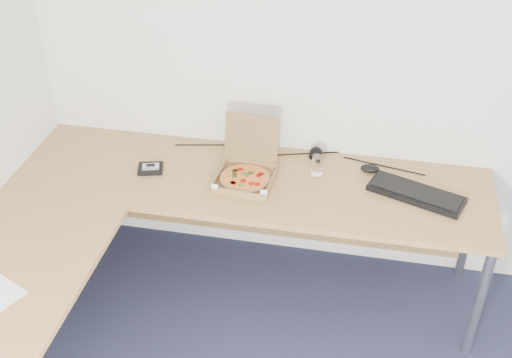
% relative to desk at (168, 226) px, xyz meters
% --- Properties ---
extents(room_shell, '(3.50, 3.50, 2.50)m').
position_rel_desk_xyz_m(room_shell, '(0.82, -0.97, 0.55)').
color(room_shell, silver).
rests_on(room_shell, ground).
extents(desk, '(2.50, 2.20, 0.73)m').
position_rel_desk_xyz_m(desk, '(0.00, 0.00, 0.00)').
color(desk, '#B07F45').
rests_on(desk, ground).
extents(pizza_box, '(0.29, 0.34, 0.30)m').
position_rel_desk_xyz_m(pizza_box, '(0.30, 0.41, 0.06)').
color(pizza_box, olive).
rests_on(pizza_box, desk).
extents(drinking_glass, '(0.06, 0.06, 0.11)m').
position_rel_desk_xyz_m(drinking_glass, '(0.66, 0.55, 0.08)').
color(drinking_glass, white).
rests_on(drinking_glass, desk).
extents(keyboard, '(0.50, 0.33, 0.03)m').
position_rel_desk_xyz_m(keyboard, '(1.17, 0.44, 0.04)').
color(keyboard, black).
rests_on(keyboard, desk).
extents(mouse, '(0.12, 0.09, 0.04)m').
position_rel_desk_xyz_m(mouse, '(0.93, 0.62, 0.05)').
color(mouse, black).
rests_on(mouse, desk).
extents(wallet, '(0.15, 0.14, 0.02)m').
position_rel_desk_xyz_m(wallet, '(-0.22, 0.41, 0.04)').
color(wallet, black).
rests_on(wallet, desk).
extents(phone, '(0.10, 0.07, 0.02)m').
position_rel_desk_xyz_m(phone, '(-0.22, 0.40, 0.06)').
color(phone, '#B2B5BA').
rests_on(phone, wallet).
extents(dome_speaker, '(0.08, 0.08, 0.07)m').
position_rel_desk_xyz_m(dome_speaker, '(0.63, 0.71, 0.06)').
color(dome_speaker, black).
rests_on(dome_speaker, desk).
extents(cable_bundle, '(0.67, 0.14, 0.01)m').
position_rel_desk_xyz_m(cable_bundle, '(0.50, 0.71, 0.03)').
color(cable_bundle, black).
rests_on(cable_bundle, desk).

